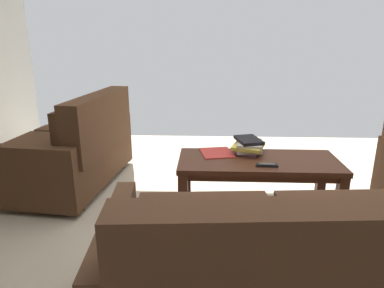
# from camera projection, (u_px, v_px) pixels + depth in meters

# --- Properties ---
(ground_plane) EXTENTS (5.80, 5.09, 0.01)m
(ground_plane) POSITION_uv_depth(u_px,v_px,m) (254.00, 229.00, 2.58)
(ground_plane) COLOR beige
(sofa_main) EXTENTS (1.77, 0.99, 0.84)m
(sofa_main) POSITION_uv_depth(u_px,v_px,m) (291.00, 270.00, 1.55)
(sofa_main) COLOR black
(sofa_main) RESTS_ON ground
(loveseat_near) EXTENTS (0.93, 1.43, 0.90)m
(loveseat_near) POSITION_uv_depth(u_px,v_px,m) (76.00, 148.00, 3.25)
(loveseat_near) COLOR black
(loveseat_near) RESTS_ON ground
(coffee_table) EXTENTS (1.24, 0.53, 0.48)m
(coffee_table) POSITION_uv_depth(u_px,v_px,m) (258.00, 168.00, 2.67)
(coffee_table) COLOR #4C2819
(coffee_table) RESTS_ON ground
(book_stack) EXTENTS (0.31, 0.33, 0.12)m
(book_stack) POSITION_uv_depth(u_px,v_px,m) (248.00, 146.00, 2.79)
(book_stack) COLOR #996699
(book_stack) RESTS_ON coffee_table
(tv_remote) EXTENTS (0.16, 0.05, 0.02)m
(tv_remote) POSITION_uv_depth(u_px,v_px,m) (267.00, 165.00, 2.50)
(tv_remote) COLOR black
(tv_remote) RESTS_ON coffee_table
(loose_magazine) EXTENTS (0.29, 0.32, 0.01)m
(loose_magazine) POSITION_uv_depth(u_px,v_px,m) (217.00, 153.00, 2.79)
(loose_magazine) COLOR #C63833
(loose_magazine) RESTS_ON coffee_table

